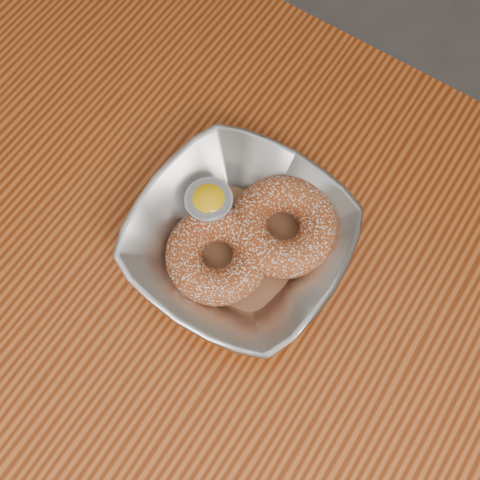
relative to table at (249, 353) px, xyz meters
The scene contains 7 objects.
ground_plane 0.65m from the table, ahead, with size 4.00×4.00×0.00m, color #565659.
table is the anchor object (origin of this frame).
serving_bowl 0.16m from the table, 129.95° to the left, with size 0.23×0.23×0.06m, color #B0B3B7.
parchment 0.15m from the table, 129.95° to the left, with size 0.14×0.14×0.00m, color brown.
donut_back 0.18m from the table, 106.41° to the left, with size 0.12×0.12×0.04m, color #8C3916.
donut_front 0.16m from the table, 146.64° to the left, with size 0.11×0.11×0.04m, color #8C3916.
ramekin 0.20m from the table, 141.49° to the left, with size 0.05×0.05×0.05m.
Camera 1 is at (0.05, -0.10, 1.34)m, focal length 42.00 mm.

